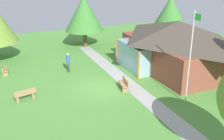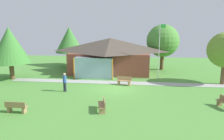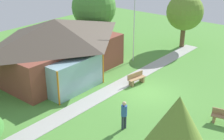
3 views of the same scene
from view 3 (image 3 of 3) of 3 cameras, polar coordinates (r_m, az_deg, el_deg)
name	(u,v)px [view 3 (image 3 of 3)]	position (r m, az deg, el deg)	size (l,w,h in m)	color
ground_plane	(147,93)	(21.32, 6.60, -4.32)	(44.00, 44.00, 0.00)	#54933D
pavilion	(57,46)	(24.04, -10.43, 4.59)	(10.69, 7.86, 4.37)	brown
footpath	(122,84)	(22.42, 1.90, -2.67)	(23.12, 1.30, 0.03)	#ADADA8
flagpole	(134,24)	(25.80, 4.28, 8.81)	(0.64, 0.08, 6.22)	silver
bench_rear_near_path	(136,79)	(22.40, 4.65, -1.67)	(1.56, 0.72, 0.84)	#9E7A51
visitor_strolling_lawn	(124,113)	(16.86, 2.32, -8.18)	(0.34, 0.34, 1.74)	#2D3347
tree_east_hedge	(185,12)	(30.42, 13.71, 10.65)	(3.57, 3.57, 5.33)	brown
tree_behind_pavilion_right	(94,7)	(29.84, -3.47, 11.82)	(4.33, 4.33, 6.10)	brown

